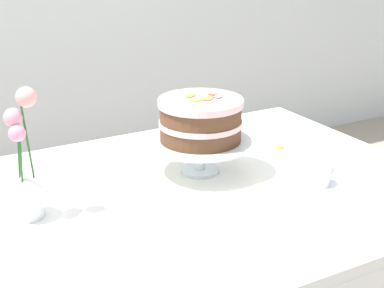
% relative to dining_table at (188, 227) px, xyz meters
% --- Properties ---
extents(dining_table, '(1.40, 1.00, 0.74)m').
position_rel_dining_table_xyz_m(dining_table, '(0.00, 0.00, 0.00)').
color(dining_table, white).
rests_on(dining_table, ground).
extents(linen_napkin, '(0.36, 0.36, 0.00)m').
position_rel_dining_table_xyz_m(linen_napkin, '(0.10, 0.12, 0.09)').
color(linen_napkin, white).
rests_on(linen_napkin, dining_table).
extents(cake_stand, '(0.29, 0.29, 0.10)m').
position_rel_dining_table_xyz_m(cake_stand, '(0.10, 0.12, 0.18)').
color(cake_stand, silver).
rests_on(cake_stand, linen_napkin).
extents(layer_cake, '(0.24, 0.24, 0.13)m').
position_rel_dining_table_xyz_m(layer_cake, '(0.10, 0.12, 0.25)').
color(layer_cake, brown).
rests_on(layer_cake, cake_stand).
extents(flower_vase, '(0.10, 0.10, 0.32)m').
position_rel_dining_table_xyz_m(flower_vase, '(-0.39, 0.09, 0.21)').
color(flower_vase, silver).
rests_on(flower_vase, dining_table).
extents(teacup, '(0.13, 0.13, 0.06)m').
position_rel_dining_table_xyz_m(teacup, '(0.33, -0.12, 0.12)').
color(teacup, white).
rests_on(teacup, dining_table).
extents(loose_petal_0, '(0.03, 0.03, 0.01)m').
position_rel_dining_table_xyz_m(loose_petal_0, '(0.42, 0.17, 0.09)').
color(loose_petal_0, orange).
rests_on(loose_petal_0, dining_table).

